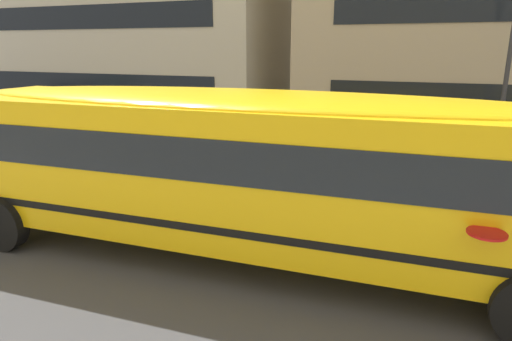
{
  "coord_description": "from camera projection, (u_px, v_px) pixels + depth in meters",
  "views": [
    {
      "loc": [
        1.91,
        -8.75,
        3.75
      ],
      "look_at": [
        -1.21,
        -0.86,
        1.39
      ],
      "focal_mm": 31.31,
      "sensor_mm": 36.0,
      "label": 1
    }
  ],
  "objects": [
    {
      "name": "ground_plane",
      "position": [
        323.0,
        229.0,
        9.52
      ],
      "size": [
        400.0,
        400.0,
        0.0
      ],
      "primitive_type": "plane",
      "color": "#424244"
    },
    {
      "name": "sidewalk_far",
      "position": [
        372.0,
        152.0,
        16.46
      ],
      "size": [
        120.0,
        3.0,
        0.01
      ],
      "primitive_type": "cube",
      "color": "gray",
      "rests_on": "ground_plane"
    },
    {
      "name": "lane_centreline",
      "position": [
        323.0,
        229.0,
        9.52
      ],
      "size": [
        110.0,
        0.16,
        0.01
      ],
      "primitive_type": "cube",
      "color": "silver",
      "rests_on": "ground_plane"
    },
    {
      "name": "school_bus",
      "position": [
        258.0,
        162.0,
        7.8
      ],
      "size": [
        13.68,
        3.32,
        3.04
      ],
      "rotation": [
        0.0,
        0.0,
        0.04
      ],
      "color": "yellow",
      "rests_on": "ground_plane"
    }
  ]
}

